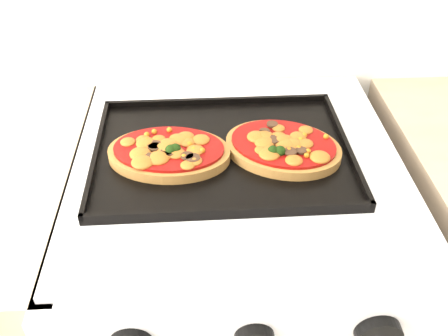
{
  "coord_description": "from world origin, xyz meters",
  "views": [
    {
      "loc": [
        -0.1,
        0.99,
        1.45
      ],
      "look_at": [
        -0.06,
        1.66,
        0.92
      ],
      "focal_mm": 40.0,
      "sensor_mm": 36.0,
      "label": 1
    }
  ],
  "objects_px": {
    "stove": "(234,311)",
    "pizza_left": "(169,151)",
    "pizza_right": "(283,146)",
    "baking_tray": "(222,150)"
  },
  "relations": [
    {
      "from": "stove",
      "to": "pizza_left",
      "type": "distance_m",
      "value": 0.49
    },
    {
      "from": "stove",
      "to": "pizza_right",
      "type": "height_order",
      "value": "pizza_right"
    },
    {
      "from": "pizza_left",
      "to": "pizza_right",
      "type": "bearing_deg",
      "value": 1.74
    },
    {
      "from": "stove",
      "to": "baking_tray",
      "type": "xyz_separation_m",
      "value": [
        -0.03,
        0.01,
        0.47
      ]
    },
    {
      "from": "stove",
      "to": "pizza_left",
      "type": "bearing_deg",
      "value": -177.24
    },
    {
      "from": "baking_tray",
      "to": "pizza_right",
      "type": "height_order",
      "value": "pizza_right"
    },
    {
      "from": "stove",
      "to": "pizza_left",
      "type": "xyz_separation_m",
      "value": [
        -0.12,
        -0.01,
        0.48
      ]
    },
    {
      "from": "baking_tray",
      "to": "stove",
      "type": "bearing_deg",
      "value": -24.18
    },
    {
      "from": "stove",
      "to": "pizza_left",
      "type": "relative_size",
      "value": 4.25
    },
    {
      "from": "pizza_right",
      "to": "pizza_left",
      "type": "bearing_deg",
      "value": -178.26
    }
  ]
}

